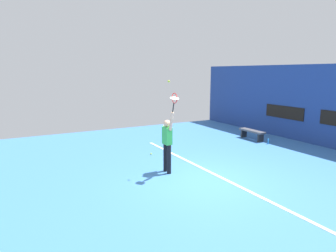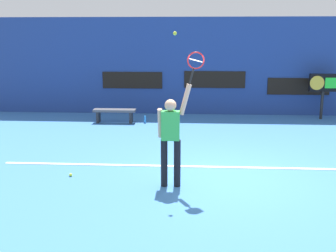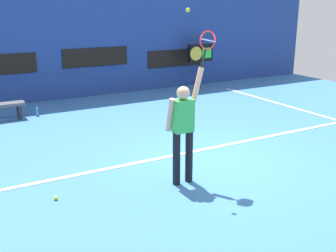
{
  "view_description": "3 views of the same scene",
  "coord_description": "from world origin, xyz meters",
  "px_view_note": "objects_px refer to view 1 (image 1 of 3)",
  "views": [
    {
      "loc": [
        6.77,
        -4.87,
        3.17
      ],
      "look_at": [
        -1.46,
        -0.43,
        1.44
      ],
      "focal_mm": 31.62,
      "sensor_mm": 36.0,
      "label": 1
    },
    {
      "loc": [
        -0.76,
        -8.02,
        2.84
      ],
      "look_at": [
        -1.25,
        -0.16,
        1.09
      ],
      "focal_mm": 43.52,
      "sensor_mm": 36.0,
      "label": 2
    },
    {
      "loc": [
        -4.66,
        -6.27,
        2.99
      ],
      "look_at": [
        -1.37,
        -0.45,
        1.01
      ],
      "focal_mm": 44.63,
      "sensor_mm": 36.0,
      "label": 3
    }
  ],
  "objects_px": {
    "court_bench": "(252,132)",
    "spare_ball": "(151,154)",
    "tennis_ball": "(169,81)",
    "tennis_racket": "(174,99)",
    "water_bottle": "(268,141)",
    "tennis_player": "(167,141)"
  },
  "relations": [
    {
      "from": "water_bottle",
      "to": "court_bench",
      "type": "bearing_deg",
      "value": 180.0
    },
    {
      "from": "tennis_player",
      "to": "water_bottle",
      "type": "bearing_deg",
      "value": 101.6
    },
    {
      "from": "tennis_player",
      "to": "spare_ball",
      "type": "xyz_separation_m",
      "value": [
        -2.09,
        0.41,
        -0.98
      ]
    },
    {
      "from": "tennis_ball",
      "to": "court_bench",
      "type": "distance_m",
      "value": 6.65
    },
    {
      "from": "court_bench",
      "to": "water_bottle",
      "type": "xyz_separation_m",
      "value": [
        1.01,
        0.0,
        -0.22
      ]
    },
    {
      "from": "tennis_player",
      "to": "court_bench",
      "type": "relative_size",
      "value": 1.42
    },
    {
      "from": "tennis_racket",
      "to": "spare_ball",
      "type": "xyz_separation_m",
      "value": [
        -2.53,
        0.41,
        -2.34
      ]
    },
    {
      "from": "court_bench",
      "to": "spare_ball",
      "type": "relative_size",
      "value": 20.59
    },
    {
      "from": "tennis_player",
      "to": "water_bottle",
      "type": "height_order",
      "value": "tennis_player"
    },
    {
      "from": "court_bench",
      "to": "spare_ball",
      "type": "height_order",
      "value": "court_bench"
    },
    {
      "from": "tennis_ball",
      "to": "spare_ball",
      "type": "xyz_separation_m",
      "value": [
        -2.16,
        0.4,
        -2.84
      ]
    },
    {
      "from": "tennis_racket",
      "to": "water_bottle",
      "type": "distance_m",
      "value": 6.36
    },
    {
      "from": "tennis_racket",
      "to": "court_bench",
      "type": "bearing_deg",
      "value": 114.67
    },
    {
      "from": "tennis_player",
      "to": "tennis_racket",
      "type": "height_order",
      "value": "tennis_racket"
    },
    {
      "from": "tennis_player",
      "to": "tennis_ball",
      "type": "bearing_deg",
      "value": 8.09
    },
    {
      "from": "tennis_racket",
      "to": "tennis_ball",
      "type": "relative_size",
      "value": 9.21
    },
    {
      "from": "tennis_player",
      "to": "spare_ball",
      "type": "distance_m",
      "value": 2.34
    },
    {
      "from": "tennis_player",
      "to": "court_bench",
      "type": "xyz_separation_m",
      "value": [
        -2.19,
        5.72,
        -0.67
      ]
    },
    {
      "from": "tennis_ball",
      "to": "spare_ball",
      "type": "bearing_deg",
      "value": 169.57
    },
    {
      "from": "court_bench",
      "to": "spare_ball",
      "type": "bearing_deg",
      "value": -88.94
    },
    {
      "from": "spare_ball",
      "to": "tennis_racket",
      "type": "bearing_deg",
      "value": -9.24
    },
    {
      "from": "tennis_ball",
      "to": "court_bench",
      "type": "xyz_separation_m",
      "value": [
        -2.26,
        5.71,
        -2.54
      ]
    }
  ]
}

